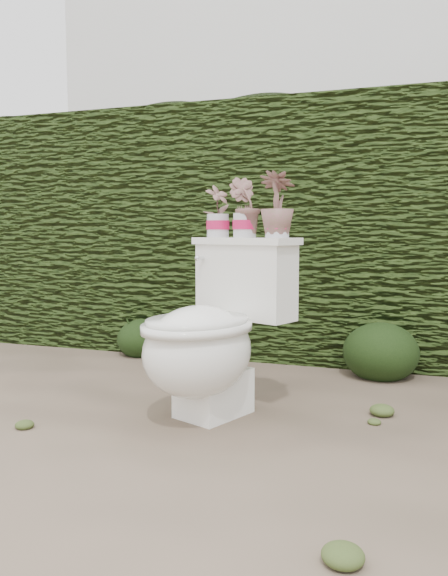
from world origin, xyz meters
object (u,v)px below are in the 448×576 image
(potted_plant_left, at_px, (218,212))
(potted_plant_right, at_px, (277,206))
(toilet, at_px, (211,336))
(potted_plant_center, at_px, (245,209))

(potted_plant_left, relative_size, potted_plant_right, 0.87)
(toilet, xyz_separation_m, potted_plant_right, (0.25, 0.16, 0.56))
(potted_plant_left, relative_size, potted_plant_center, 0.90)
(potted_plant_left, bearing_deg, potted_plant_right, -76.39)
(potted_plant_left, xyz_separation_m, potted_plant_center, (0.15, -0.06, 0.01))
(potted_plant_left, distance_m, potted_plant_right, 0.34)
(potted_plant_center, bearing_deg, potted_plant_right, 159.68)
(potted_plant_center, bearing_deg, potted_plant_left, -20.32)
(potted_plant_center, xyz_separation_m, potted_plant_right, (0.17, -0.07, 0.00))
(toilet, relative_size, potted_plant_right, 2.96)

